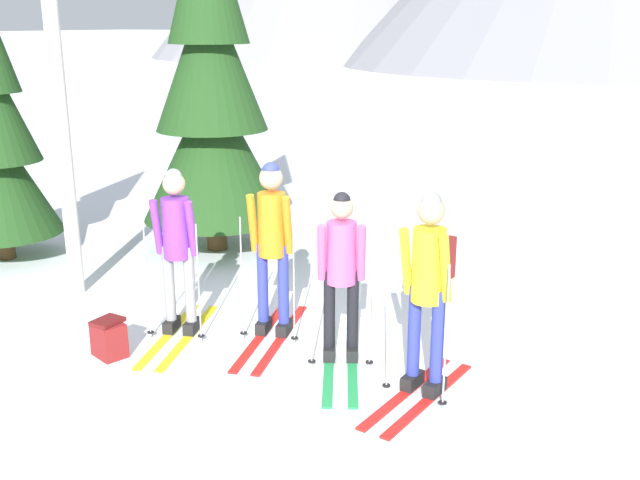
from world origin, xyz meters
name	(u,v)px	position (x,y,z in m)	size (l,w,h in m)	color
ground_plane	(287,355)	(0.00, 0.00, 0.00)	(400.00, 400.00, 0.00)	white
skier_in_purple	(177,245)	(-1.24, -0.10, 0.95)	(0.87, 1.66, 1.73)	yellow
skier_in_orange	(272,242)	(-0.40, 0.36, 1.00)	(0.82, 1.76, 1.81)	red
skier_in_pink	(341,272)	(0.49, 0.18, 0.89)	(1.11, 1.67, 1.64)	green
skier_in_yellow	(429,282)	(1.43, 0.00, 1.02)	(0.61, 1.57, 1.79)	red
pine_tree_near	(211,93)	(-2.78, 2.46, 2.19)	(1.98, 1.98, 4.79)	#51381E
birch_tree_tall	(55,63)	(-3.12, 0.20, 2.67)	(0.59, 0.65, 5.27)	silver
backpack_on_snow_front	(109,338)	(-1.47, -0.88, 0.19)	(0.37, 0.32, 0.38)	maroon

